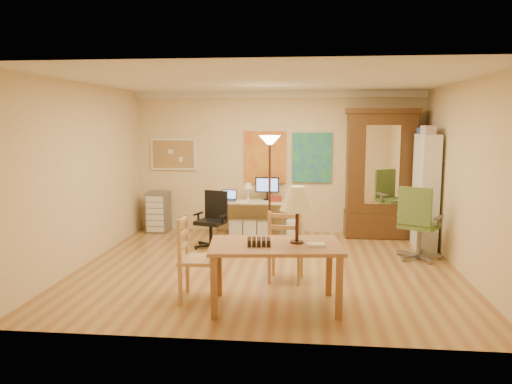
# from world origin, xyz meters

# --- Properties ---
(floor) EXTENTS (5.50, 5.50, 0.00)m
(floor) POSITION_xyz_m (0.00, 0.00, 0.00)
(floor) COLOR #905D33
(floor) RESTS_ON ground
(crown_molding) EXTENTS (5.50, 0.08, 0.12)m
(crown_molding) POSITION_xyz_m (0.00, 2.46, 2.64)
(crown_molding) COLOR white
(crown_molding) RESTS_ON floor
(corkboard) EXTENTS (0.90, 0.04, 0.62)m
(corkboard) POSITION_xyz_m (-2.05, 2.47, 1.50)
(corkboard) COLOR tan
(corkboard) RESTS_ON floor
(art_panel_left) EXTENTS (0.80, 0.04, 1.00)m
(art_panel_left) POSITION_xyz_m (-0.25, 2.47, 1.45)
(art_panel_left) COLOR gold
(art_panel_left) RESTS_ON floor
(art_panel_right) EXTENTS (0.75, 0.04, 0.95)m
(art_panel_right) POSITION_xyz_m (0.65, 2.47, 1.45)
(art_panel_right) COLOR #2868A0
(art_panel_right) RESTS_ON floor
(dining_table) EXTENTS (1.57, 1.04, 1.40)m
(dining_table) POSITION_xyz_m (0.30, -1.52, 0.89)
(dining_table) COLOR brown
(dining_table) RESTS_ON floor
(ladder_chair_back) EXTENTS (0.49, 0.47, 0.97)m
(ladder_chair_back) POSITION_xyz_m (0.29, -0.60, 0.45)
(ladder_chair_back) COLOR tan
(ladder_chair_back) RESTS_ON floor
(ladder_chair_left) EXTENTS (0.45, 0.48, 1.01)m
(ladder_chair_left) POSITION_xyz_m (-0.75, -1.36, 0.47)
(ladder_chair_left) COLOR tan
(ladder_chair_left) RESTS_ON floor
(torchiere_lamp) EXTENTS (0.35, 0.35, 1.91)m
(torchiere_lamp) POSITION_xyz_m (-0.04, 0.92, 1.53)
(torchiere_lamp) COLOR #3E2318
(torchiere_lamp) RESTS_ON floor
(computer_desk) EXTENTS (1.44, 0.63, 1.09)m
(computer_desk) POSITION_xyz_m (-0.47, 2.15, 0.40)
(computer_desk) COLOR #BDAA8A
(computer_desk) RESTS_ON floor
(office_chair_black) EXTENTS (0.59, 0.59, 0.96)m
(office_chair_black) POSITION_xyz_m (-1.04, 1.11, 0.26)
(office_chair_black) COLOR black
(office_chair_black) RESTS_ON floor
(office_chair_green) EXTENTS (0.72, 0.72, 1.15)m
(office_chair_green) POSITION_xyz_m (2.29, 0.68, 0.31)
(office_chair_green) COLOR slate
(office_chair_green) RESTS_ON floor
(drawer_cart) EXTENTS (0.39, 0.47, 0.78)m
(drawer_cart) POSITION_xyz_m (-2.31, 2.23, 0.39)
(drawer_cart) COLOR slate
(drawer_cart) RESTS_ON floor
(armoire) EXTENTS (1.29, 0.61, 2.36)m
(armoire) POSITION_xyz_m (1.90, 2.24, 1.03)
(armoire) COLOR #36230E
(armoire) RESTS_ON floor
(bookshelf) EXTENTS (0.29, 0.77, 1.92)m
(bookshelf) POSITION_xyz_m (2.55, 1.45, 0.96)
(bookshelf) COLOR white
(bookshelf) RESTS_ON floor
(wastebin) EXTENTS (0.30, 0.30, 0.37)m
(wastebin) POSITION_xyz_m (0.34, 1.73, 0.18)
(wastebin) COLOR silver
(wastebin) RESTS_ON floor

